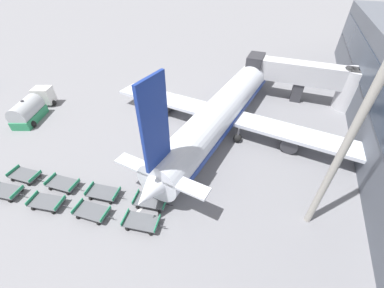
{
  "coord_description": "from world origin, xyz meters",
  "views": [
    {
      "loc": [
        20.37,
        -31.31,
        18.64
      ],
      "look_at": [
        12.32,
        -12.1,
        2.11
      ],
      "focal_mm": 22.0,
      "sensor_mm": 36.0,
      "label": 1
    }
  ],
  "objects_px": {
    "baggage_dolly_row_near_col_b": "(47,202)",
    "baggage_dolly_row_mid_a_col_a": "(25,175)",
    "airplane": "(226,107)",
    "baggage_dolly_row_near_col_a": "(6,191)",
    "baggage_dolly_row_near_col_d": "(141,222)",
    "baggage_dolly_row_mid_a_col_d": "(151,201)",
    "baggage_dolly_row_mid_a_col_b": "(63,184)",
    "fuel_tanker_primary": "(31,108)",
    "baggage_dolly_row_near_col_c": "(92,212)",
    "baggage_dolly_row_mid_a_col_c": "(103,193)"
  },
  "relations": [
    {
      "from": "baggage_dolly_row_near_col_a",
      "to": "baggage_dolly_row_mid_a_col_d",
      "type": "distance_m",
      "value": 14.63
    },
    {
      "from": "baggage_dolly_row_mid_a_col_a",
      "to": "baggage_dolly_row_near_col_c",
      "type": "bearing_deg",
      "value": -5.12
    },
    {
      "from": "baggage_dolly_row_near_col_d",
      "to": "baggage_dolly_row_mid_a_col_d",
      "type": "distance_m",
      "value": 2.31
    },
    {
      "from": "fuel_tanker_primary",
      "to": "baggage_dolly_row_mid_a_col_a",
      "type": "xyz_separation_m",
      "value": [
        10.02,
        -9.37,
        -0.93
      ]
    },
    {
      "from": "airplane",
      "to": "baggage_dolly_row_mid_a_col_b",
      "type": "relative_size",
      "value": 9.8
    },
    {
      "from": "fuel_tanker_primary",
      "to": "baggage_dolly_row_mid_a_col_b",
      "type": "height_order",
      "value": "fuel_tanker_primary"
    },
    {
      "from": "baggage_dolly_row_near_col_b",
      "to": "baggage_dolly_row_near_col_c",
      "type": "xyz_separation_m",
      "value": [
        4.68,
        0.81,
        0.0
      ]
    },
    {
      "from": "baggage_dolly_row_mid_a_col_b",
      "to": "baggage_dolly_row_mid_a_col_c",
      "type": "xyz_separation_m",
      "value": [
        4.61,
        0.65,
        0.0
      ]
    },
    {
      "from": "baggage_dolly_row_near_col_d",
      "to": "baggage_dolly_row_mid_a_col_c",
      "type": "distance_m",
      "value": 5.41
    },
    {
      "from": "baggage_dolly_row_near_col_d",
      "to": "baggage_dolly_row_mid_a_col_b",
      "type": "height_order",
      "value": "same"
    },
    {
      "from": "baggage_dolly_row_near_col_a",
      "to": "baggage_dolly_row_near_col_b",
      "type": "relative_size",
      "value": 1.0
    },
    {
      "from": "fuel_tanker_primary",
      "to": "baggage_dolly_row_near_col_a",
      "type": "xyz_separation_m",
      "value": [
        10.23,
        -11.67,
        -0.93
      ]
    },
    {
      "from": "baggage_dolly_row_near_col_a",
      "to": "baggage_dolly_row_mid_a_col_a",
      "type": "relative_size",
      "value": 1.01
    },
    {
      "from": "baggage_dolly_row_near_col_a",
      "to": "baggage_dolly_row_mid_a_col_b",
      "type": "xyz_separation_m",
      "value": [
        4.48,
        2.95,
        0.0
      ]
    },
    {
      "from": "fuel_tanker_primary",
      "to": "baggage_dolly_row_mid_a_col_c",
      "type": "bearing_deg",
      "value": -22.67
    },
    {
      "from": "fuel_tanker_primary",
      "to": "baggage_dolly_row_near_col_d",
      "type": "distance_m",
      "value": 26.31
    },
    {
      "from": "baggage_dolly_row_mid_a_col_a",
      "to": "baggage_dolly_row_mid_a_col_d",
      "type": "xyz_separation_m",
      "value": [
        14.12,
        2.23,
        0.0
      ]
    },
    {
      "from": "baggage_dolly_row_near_col_d",
      "to": "baggage_dolly_row_mid_a_col_b",
      "type": "bearing_deg",
      "value": 175.95
    },
    {
      "from": "airplane",
      "to": "baggage_dolly_row_mid_a_col_a",
      "type": "height_order",
      "value": "airplane"
    },
    {
      "from": "baggage_dolly_row_near_col_a",
      "to": "baggage_dolly_row_mid_a_col_d",
      "type": "height_order",
      "value": "same"
    },
    {
      "from": "baggage_dolly_row_near_col_c",
      "to": "baggage_dolly_row_mid_a_col_a",
      "type": "distance_m",
      "value": 9.82
    },
    {
      "from": "airplane",
      "to": "baggage_dolly_row_near_col_a",
      "type": "bearing_deg",
      "value": -128.7
    },
    {
      "from": "baggage_dolly_row_near_col_c",
      "to": "baggage_dolly_row_near_col_d",
      "type": "height_order",
      "value": "same"
    },
    {
      "from": "airplane",
      "to": "baggage_dolly_row_mid_a_col_b",
      "type": "height_order",
      "value": "airplane"
    },
    {
      "from": "baggage_dolly_row_near_col_a",
      "to": "baggage_dolly_row_near_col_c",
      "type": "height_order",
      "value": "same"
    },
    {
      "from": "baggage_dolly_row_near_col_c",
      "to": "baggage_dolly_row_mid_a_col_c",
      "type": "bearing_deg",
      "value": 102.74
    },
    {
      "from": "baggage_dolly_row_mid_a_col_c",
      "to": "baggage_dolly_row_mid_a_col_d",
      "type": "height_order",
      "value": "same"
    },
    {
      "from": "baggage_dolly_row_mid_a_col_d",
      "to": "baggage_dolly_row_mid_a_col_c",
      "type": "bearing_deg",
      "value": -169.16
    },
    {
      "from": "baggage_dolly_row_near_col_a",
      "to": "fuel_tanker_primary",
      "type": "bearing_deg",
      "value": 131.25
    },
    {
      "from": "airplane",
      "to": "baggage_dolly_row_mid_a_col_b",
      "type": "xyz_separation_m",
      "value": [
        -11.94,
        -17.54,
        -2.42
      ]
    },
    {
      "from": "baggage_dolly_row_near_col_a",
      "to": "baggage_dolly_row_mid_a_col_d",
      "type": "relative_size",
      "value": 1.0
    },
    {
      "from": "baggage_dolly_row_near_col_b",
      "to": "baggage_dolly_row_mid_a_col_a",
      "type": "xyz_separation_m",
      "value": [
        -5.1,
        1.69,
        0.0
      ]
    },
    {
      "from": "baggage_dolly_row_near_col_d",
      "to": "baggage_dolly_row_mid_a_col_b",
      "type": "distance_m",
      "value": 9.87
    },
    {
      "from": "fuel_tanker_primary",
      "to": "baggage_dolly_row_near_col_b",
      "type": "distance_m",
      "value": 18.76
    },
    {
      "from": "baggage_dolly_row_near_col_d",
      "to": "baggage_dolly_row_mid_a_col_a",
      "type": "relative_size",
      "value": 1.01
    },
    {
      "from": "airplane",
      "to": "baggage_dolly_row_mid_a_col_c",
      "type": "xyz_separation_m",
      "value": [
        -7.33,
        -16.88,
        -2.42
      ]
    },
    {
      "from": "baggage_dolly_row_near_col_b",
      "to": "baggage_dolly_row_near_col_c",
      "type": "bearing_deg",
      "value": 9.82
    },
    {
      "from": "baggage_dolly_row_near_col_c",
      "to": "baggage_dolly_row_mid_a_col_b",
      "type": "distance_m",
      "value": 5.32
    },
    {
      "from": "baggage_dolly_row_mid_a_col_a",
      "to": "baggage_dolly_row_mid_a_col_d",
      "type": "bearing_deg",
      "value": 8.98
    },
    {
      "from": "airplane",
      "to": "baggage_dolly_row_near_col_b",
      "type": "xyz_separation_m",
      "value": [
        -11.52,
        -19.88,
        -2.42
      ]
    },
    {
      "from": "airplane",
      "to": "baggage_dolly_row_near_col_b",
      "type": "relative_size",
      "value": 9.73
    },
    {
      "from": "baggage_dolly_row_near_col_b",
      "to": "baggage_dolly_row_near_col_d",
      "type": "distance_m",
      "value": 9.57
    },
    {
      "from": "baggage_dolly_row_near_col_d",
      "to": "baggage_dolly_row_mid_a_col_b",
      "type": "relative_size",
      "value": 1.01
    },
    {
      "from": "baggage_dolly_row_mid_a_col_a",
      "to": "baggage_dolly_row_mid_a_col_b",
      "type": "bearing_deg",
      "value": 7.94
    },
    {
      "from": "fuel_tanker_primary",
      "to": "baggage_dolly_row_near_col_c",
      "type": "height_order",
      "value": "fuel_tanker_primary"
    },
    {
      "from": "baggage_dolly_row_near_col_a",
      "to": "baggage_dolly_row_near_col_b",
      "type": "bearing_deg",
      "value": 7.07
    },
    {
      "from": "baggage_dolly_row_mid_a_col_b",
      "to": "baggage_dolly_row_near_col_a",
      "type": "bearing_deg",
      "value": -146.64
    },
    {
      "from": "baggage_dolly_row_near_col_a",
      "to": "baggage_dolly_row_mid_a_col_a",
      "type": "distance_m",
      "value": 2.3
    },
    {
      "from": "baggage_dolly_row_near_col_b",
      "to": "baggage_dolly_row_mid_a_col_d",
      "type": "height_order",
      "value": "same"
    },
    {
      "from": "airplane",
      "to": "baggage_dolly_row_mid_a_col_c",
      "type": "relative_size",
      "value": 9.75
    }
  ]
}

